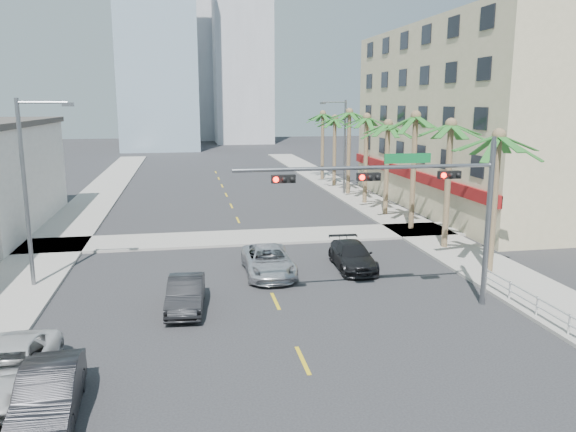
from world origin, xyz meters
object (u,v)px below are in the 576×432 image
(car_parked_far, at_px, (8,369))
(car_lane_left, at_px, (186,294))
(car_lane_center, at_px, (268,261))
(car_parked_mid, at_px, (49,394))
(car_lane_right, at_px, (352,256))
(traffic_signal_mast, at_px, (420,194))

(car_parked_far, height_order, car_lane_left, car_parked_far)
(car_parked_far, bearing_deg, car_lane_center, 48.11)
(car_parked_far, distance_m, car_lane_left, 8.13)
(car_parked_mid, distance_m, car_lane_left, 8.81)
(car_parked_far, distance_m, car_lane_right, 17.85)
(traffic_signal_mast, xyz_separation_m, car_lane_right, (-0.88, 6.40, -4.37))
(car_lane_right, bearing_deg, car_lane_left, -149.93)
(car_lane_left, relative_size, car_lane_center, 0.81)
(traffic_signal_mast, xyz_separation_m, car_lane_center, (-5.51, 6.04, -4.33))
(car_parked_far, bearing_deg, car_lane_left, 49.21)
(car_lane_center, relative_size, car_lane_right, 1.11)
(car_lane_center, distance_m, car_lane_right, 4.64)
(car_lane_center, bearing_deg, traffic_signal_mast, -47.41)
(traffic_signal_mast, bearing_deg, car_parked_far, -164.25)
(car_parked_mid, bearing_deg, traffic_signal_mast, 21.02)
(traffic_signal_mast, relative_size, car_lane_center, 2.11)
(car_parked_far, xyz_separation_m, car_lane_left, (5.44, 6.04, -0.00))
(traffic_signal_mast, bearing_deg, car_lane_center, 132.35)
(car_lane_left, distance_m, car_lane_center, 6.03)
(car_lane_center, bearing_deg, car_lane_left, -134.37)
(traffic_signal_mast, bearing_deg, car_lane_left, 169.80)
(traffic_signal_mast, xyz_separation_m, car_parked_mid, (-13.58, -6.18, -4.32))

